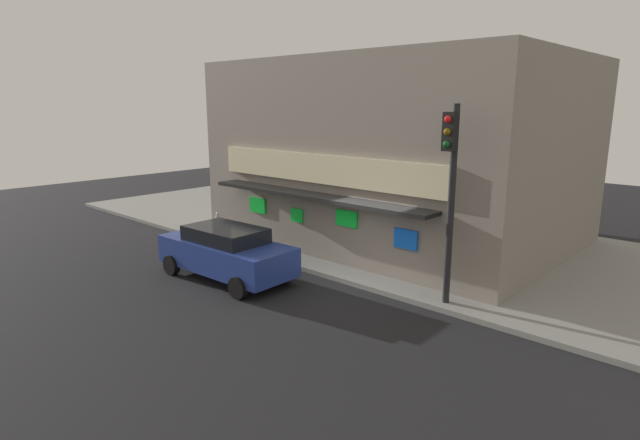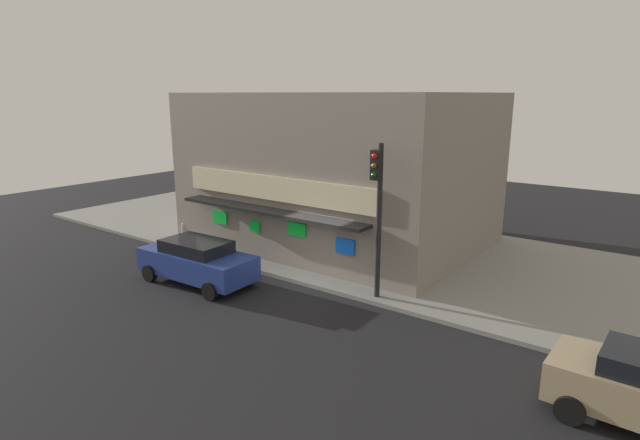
{
  "view_description": "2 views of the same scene",
  "coord_description": "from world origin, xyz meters",
  "px_view_note": "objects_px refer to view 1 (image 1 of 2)",
  "views": [
    {
      "loc": [
        8.92,
        -11.38,
        5.33
      ],
      "look_at": [
        -2.27,
        0.82,
        1.59
      ],
      "focal_mm": 28.9,
      "sensor_mm": 36.0,
      "label": 1
    },
    {
      "loc": [
        10.74,
        -13.76,
        6.85
      ],
      "look_at": [
        -0.86,
        1.92,
        2.02
      ],
      "focal_mm": 28.62,
      "sensor_mm": 36.0,
      "label": 2
    }
  ],
  "objects_px": {
    "trash_can": "(309,241)",
    "pedestrian": "(427,252)",
    "fire_hydrant": "(219,221)",
    "parked_car_blue": "(226,252)",
    "traffic_light": "(451,179)"
  },
  "relations": [
    {
      "from": "traffic_light",
      "to": "trash_can",
      "type": "relative_size",
      "value": 6.12
    },
    {
      "from": "traffic_light",
      "to": "pedestrian",
      "type": "height_order",
      "value": "traffic_light"
    },
    {
      "from": "trash_can",
      "to": "parked_car_blue",
      "type": "height_order",
      "value": "parked_car_blue"
    },
    {
      "from": "fire_hydrant",
      "to": "parked_car_blue",
      "type": "distance_m",
      "value": 5.71
    },
    {
      "from": "traffic_light",
      "to": "fire_hydrant",
      "type": "bearing_deg",
      "value": 175.74
    },
    {
      "from": "traffic_light",
      "to": "pedestrian",
      "type": "xyz_separation_m",
      "value": [
        -1.25,
        1.18,
        -2.4
      ]
    },
    {
      "from": "trash_can",
      "to": "parked_car_blue",
      "type": "relative_size",
      "value": 0.18
    },
    {
      "from": "trash_can",
      "to": "pedestrian",
      "type": "xyz_separation_m",
      "value": [
        4.65,
        0.19,
        0.5
      ]
    },
    {
      "from": "traffic_light",
      "to": "fire_hydrant",
      "type": "distance_m",
      "value": 11.35
    },
    {
      "from": "fire_hydrant",
      "to": "parked_car_blue",
      "type": "height_order",
      "value": "parked_car_blue"
    },
    {
      "from": "fire_hydrant",
      "to": "traffic_light",
      "type": "bearing_deg",
      "value": -4.26
    },
    {
      "from": "fire_hydrant",
      "to": "trash_can",
      "type": "distance_m",
      "value": 5.04
    },
    {
      "from": "pedestrian",
      "to": "parked_car_blue",
      "type": "xyz_separation_m",
      "value": [
        -4.97,
        -3.57,
        -0.21
      ]
    },
    {
      "from": "fire_hydrant",
      "to": "trash_can",
      "type": "bearing_deg",
      "value": 2.01
    },
    {
      "from": "fire_hydrant",
      "to": "parked_car_blue",
      "type": "relative_size",
      "value": 0.18
    }
  ]
}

